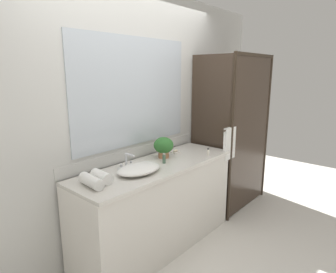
{
  "coord_description": "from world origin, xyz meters",
  "views": [
    {
      "loc": [
        -1.95,
        -1.84,
        1.78
      ],
      "look_at": [
        0.15,
        0.0,
        1.15
      ],
      "focal_mm": 30.72,
      "sensor_mm": 36.0,
      "label": 1
    }
  ],
  "objects_px": {
    "faucet": "(127,164)",
    "amenity_bottle_body_wash": "(208,152)",
    "rolled_towel_middle": "(101,177)",
    "amenity_bottle_lotion": "(164,158)",
    "potted_plant": "(164,146)",
    "rolled_towel_near_edge": "(91,181)",
    "sink_basin": "(139,169)",
    "soap_dish": "(176,151)"
  },
  "relations": [
    {
      "from": "sink_basin",
      "to": "soap_dish",
      "type": "distance_m",
      "value": 0.74
    },
    {
      "from": "potted_plant",
      "to": "soap_dish",
      "type": "bearing_deg",
      "value": 6.53
    },
    {
      "from": "faucet",
      "to": "soap_dish",
      "type": "distance_m",
      "value": 0.72
    },
    {
      "from": "soap_dish",
      "to": "rolled_towel_middle",
      "type": "bearing_deg",
      "value": -174.29
    },
    {
      "from": "amenity_bottle_lotion",
      "to": "potted_plant",
      "type": "bearing_deg",
      "value": 43.52
    },
    {
      "from": "potted_plant",
      "to": "rolled_towel_near_edge",
      "type": "xyz_separation_m",
      "value": [
        -0.96,
        -0.1,
        -0.08
      ]
    },
    {
      "from": "rolled_towel_near_edge",
      "to": "soap_dish",
      "type": "bearing_deg",
      "value": 6.01
    },
    {
      "from": "potted_plant",
      "to": "soap_dish",
      "type": "xyz_separation_m",
      "value": [
        0.23,
        0.03,
        -0.11
      ]
    },
    {
      "from": "soap_dish",
      "to": "amenity_bottle_lotion",
      "type": "distance_m",
      "value": 0.4
    },
    {
      "from": "sink_basin",
      "to": "faucet",
      "type": "distance_m",
      "value": 0.16
    },
    {
      "from": "soap_dish",
      "to": "amenity_bottle_lotion",
      "type": "relative_size",
      "value": 1.0
    },
    {
      "from": "sink_basin",
      "to": "rolled_towel_middle",
      "type": "bearing_deg",
      "value": 170.03
    },
    {
      "from": "soap_dish",
      "to": "rolled_towel_middle",
      "type": "xyz_separation_m",
      "value": [
        -1.07,
        -0.11,
        0.03
      ]
    },
    {
      "from": "sink_basin",
      "to": "soap_dish",
      "type": "relative_size",
      "value": 4.36
    },
    {
      "from": "faucet",
      "to": "amenity_bottle_body_wash",
      "type": "xyz_separation_m",
      "value": [
        0.86,
        -0.33,
        -0.01
      ]
    },
    {
      "from": "potted_plant",
      "to": "amenity_bottle_body_wash",
      "type": "distance_m",
      "value": 0.49
    },
    {
      "from": "potted_plant",
      "to": "soap_dish",
      "type": "relative_size",
      "value": 2.18
    },
    {
      "from": "amenity_bottle_body_wash",
      "to": "rolled_towel_middle",
      "type": "height_order",
      "value": "rolled_towel_middle"
    },
    {
      "from": "amenity_bottle_body_wash",
      "to": "rolled_towel_middle",
      "type": "xyz_separation_m",
      "value": [
        -1.22,
        0.23,
        0.01
      ]
    },
    {
      "from": "potted_plant",
      "to": "amenity_bottle_lotion",
      "type": "height_order",
      "value": "potted_plant"
    },
    {
      "from": "faucet",
      "to": "potted_plant",
      "type": "height_order",
      "value": "potted_plant"
    },
    {
      "from": "faucet",
      "to": "rolled_towel_near_edge",
      "type": "relative_size",
      "value": 0.68
    },
    {
      "from": "sink_basin",
      "to": "potted_plant",
      "type": "distance_m",
      "value": 0.52
    },
    {
      "from": "amenity_bottle_body_wash",
      "to": "rolled_towel_near_edge",
      "type": "xyz_separation_m",
      "value": [
        -1.33,
        0.21,
        0.01
      ]
    },
    {
      "from": "rolled_towel_middle",
      "to": "sink_basin",
      "type": "bearing_deg",
      "value": -9.97
    },
    {
      "from": "faucet",
      "to": "potted_plant",
      "type": "relative_size",
      "value": 0.78
    },
    {
      "from": "soap_dish",
      "to": "amenity_bottle_lotion",
      "type": "xyz_separation_m",
      "value": [
        -0.36,
        -0.16,
        0.03
      ]
    },
    {
      "from": "faucet",
      "to": "soap_dish",
      "type": "height_order",
      "value": "faucet"
    },
    {
      "from": "rolled_towel_middle",
      "to": "amenity_bottle_lotion",
      "type": "bearing_deg",
      "value": -3.93
    },
    {
      "from": "soap_dish",
      "to": "amenity_bottle_body_wash",
      "type": "bearing_deg",
      "value": -66.48
    },
    {
      "from": "sink_basin",
      "to": "faucet",
      "type": "relative_size",
      "value": 2.56
    },
    {
      "from": "sink_basin",
      "to": "amenity_bottle_body_wash",
      "type": "bearing_deg",
      "value": -10.79
    },
    {
      "from": "potted_plant",
      "to": "faucet",
      "type": "bearing_deg",
      "value": 177.93
    },
    {
      "from": "rolled_towel_near_edge",
      "to": "rolled_towel_middle",
      "type": "bearing_deg",
      "value": 8.95
    },
    {
      "from": "potted_plant",
      "to": "rolled_towel_near_edge",
      "type": "height_order",
      "value": "potted_plant"
    },
    {
      "from": "potted_plant",
      "to": "rolled_towel_near_edge",
      "type": "distance_m",
      "value": 0.97
    },
    {
      "from": "rolled_towel_middle",
      "to": "faucet",
      "type": "bearing_deg",
      "value": 15.47
    },
    {
      "from": "potted_plant",
      "to": "soap_dish",
      "type": "distance_m",
      "value": 0.25
    },
    {
      "from": "potted_plant",
      "to": "amenity_bottle_lotion",
      "type": "xyz_separation_m",
      "value": [
        -0.14,
        -0.13,
        -0.08
      ]
    },
    {
      "from": "sink_basin",
      "to": "amenity_bottle_body_wash",
      "type": "xyz_separation_m",
      "value": [
        0.86,
        -0.16,
        0.0
      ]
    },
    {
      "from": "amenity_bottle_body_wash",
      "to": "rolled_towel_middle",
      "type": "relative_size",
      "value": 0.4
    },
    {
      "from": "amenity_bottle_lotion",
      "to": "rolled_towel_middle",
      "type": "relative_size",
      "value": 0.49
    }
  ]
}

